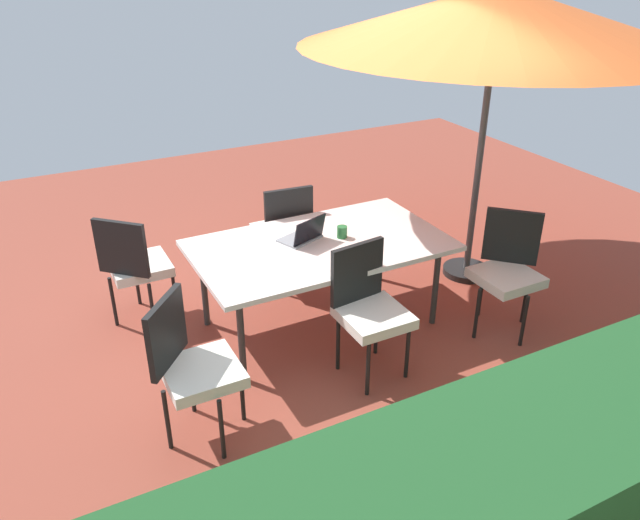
{
  "coord_description": "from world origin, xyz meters",
  "views": [
    {
      "loc": [
        2.04,
        3.95,
        2.89
      ],
      "look_at": [
        0.0,
        0.0,
        0.6
      ],
      "focal_mm": 35.19,
      "sensor_mm": 36.0,
      "label": 1
    }
  ],
  "objects_px": {
    "chair_south": "(284,228)",
    "cup": "(342,232)",
    "chair_north": "(369,305)",
    "chair_southeast": "(135,263)",
    "chair_northeast": "(192,363)",
    "laptop": "(303,235)",
    "chair_northwest": "(508,267)",
    "dining_table": "(320,248)",
    "patio_umbrella": "(497,16)"
  },
  "relations": [
    {
      "from": "chair_northwest",
      "to": "chair_northeast",
      "type": "bearing_deg",
      "value": -133.23
    },
    {
      "from": "laptop",
      "to": "chair_south",
      "type": "bearing_deg",
      "value": -121.56
    },
    {
      "from": "chair_southeast",
      "to": "chair_northwest",
      "type": "height_order",
      "value": "same"
    },
    {
      "from": "chair_southeast",
      "to": "chair_north",
      "type": "distance_m",
      "value": 1.95
    },
    {
      "from": "chair_southeast",
      "to": "chair_northeast",
      "type": "xyz_separation_m",
      "value": [
        -0.01,
        1.51,
        0.0
      ]
    },
    {
      "from": "laptop",
      "to": "cup",
      "type": "height_order",
      "value": "laptop"
    },
    {
      "from": "dining_table",
      "to": "chair_south",
      "type": "bearing_deg",
      "value": -93.07
    },
    {
      "from": "dining_table",
      "to": "chair_north",
      "type": "distance_m",
      "value": 0.73
    },
    {
      "from": "chair_southeast",
      "to": "chair_south",
      "type": "xyz_separation_m",
      "value": [
        -1.35,
        -0.07,
        0.0
      ]
    },
    {
      "from": "chair_southeast",
      "to": "laptop",
      "type": "bearing_deg",
      "value": -162.99
    },
    {
      "from": "dining_table",
      "to": "chair_northwest",
      "type": "xyz_separation_m",
      "value": [
        -1.31,
        0.72,
        -0.15
      ]
    },
    {
      "from": "chair_south",
      "to": "cup",
      "type": "height_order",
      "value": "chair_south"
    },
    {
      "from": "chair_northwest",
      "to": "chair_southeast",
      "type": "bearing_deg",
      "value": -163.46
    },
    {
      "from": "dining_table",
      "to": "chair_north",
      "type": "xyz_separation_m",
      "value": [
        -0.02,
        0.71,
        -0.15
      ]
    },
    {
      "from": "chair_north",
      "to": "cup",
      "type": "bearing_deg",
      "value": 69.38
    },
    {
      "from": "chair_northeast",
      "to": "chair_northwest",
      "type": "height_order",
      "value": "same"
    },
    {
      "from": "dining_table",
      "to": "patio_umbrella",
      "type": "xyz_separation_m",
      "value": [
        -1.66,
        -0.14,
        1.63
      ]
    },
    {
      "from": "chair_northwest",
      "to": "chair_south",
      "type": "bearing_deg",
      "value": 175.34
    },
    {
      "from": "chair_northeast",
      "to": "laptop",
      "type": "xyz_separation_m",
      "value": [
        -1.2,
        -0.89,
        0.24
      ]
    },
    {
      "from": "chair_southeast",
      "to": "chair_north",
      "type": "xyz_separation_m",
      "value": [
        -1.34,
        1.43,
        0.0
      ]
    },
    {
      "from": "chair_northeast",
      "to": "chair_south",
      "type": "relative_size",
      "value": 1.0
    },
    {
      "from": "chair_northeast",
      "to": "chair_northwest",
      "type": "xyz_separation_m",
      "value": [
        -2.61,
        -0.07,
        0.0
      ]
    },
    {
      "from": "chair_southeast",
      "to": "dining_table",
      "type": "bearing_deg",
      "value": -164.66
    },
    {
      "from": "patio_umbrella",
      "to": "laptop",
      "type": "distance_m",
      "value": 2.33
    },
    {
      "from": "chair_northeast",
      "to": "cup",
      "type": "xyz_separation_m",
      "value": [
        -1.5,
        -0.8,
        0.24
      ]
    },
    {
      "from": "chair_south",
      "to": "laptop",
      "type": "bearing_deg",
      "value": 83.92
    },
    {
      "from": "chair_southeast",
      "to": "chair_north",
      "type": "bearing_deg",
      "value": 177.12
    },
    {
      "from": "chair_north",
      "to": "chair_southeast",
      "type": "bearing_deg",
      "value": 126.56
    },
    {
      "from": "chair_south",
      "to": "chair_northwest",
      "type": "bearing_deg",
      "value": 135.52
    },
    {
      "from": "dining_table",
      "to": "cup",
      "type": "distance_m",
      "value": 0.23
    },
    {
      "from": "chair_south",
      "to": "chair_north",
      "type": "distance_m",
      "value": 1.5
    },
    {
      "from": "chair_southeast",
      "to": "chair_north",
      "type": "relative_size",
      "value": 1.0
    },
    {
      "from": "chair_northeast",
      "to": "chair_north",
      "type": "distance_m",
      "value": 1.33
    },
    {
      "from": "chair_southeast",
      "to": "laptop",
      "type": "xyz_separation_m",
      "value": [
        -1.21,
        0.62,
        0.24
      ]
    },
    {
      "from": "chair_northwest",
      "to": "chair_north",
      "type": "xyz_separation_m",
      "value": [
        1.29,
        -0.01,
        0.0
      ]
    },
    {
      "from": "patio_umbrella",
      "to": "laptop",
      "type": "bearing_deg",
      "value": 1.22
    },
    {
      "from": "chair_northwest",
      "to": "patio_umbrella",
      "type": "bearing_deg",
      "value": 113.21
    },
    {
      "from": "chair_southeast",
      "to": "chair_south",
      "type": "distance_m",
      "value": 1.36
    },
    {
      "from": "chair_northeast",
      "to": "chair_north",
      "type": "relative_size",
      "value": 1.0
    },
    {
      "from": "chair_northeast",
      "to": "chair_southeast",
      "type": "bearing_deg",
      "value": 41.56
    },
    {
      "from": "patio_umbrella",
      "to": "cup",
      "type": "distance_m",
      "value": 2.12
    },
    {
      "from": "chair_southeast",
      "to": "chair_northwest",
      "type": "distance_m",
      "value": 2.99
    },
    {
      "from": "chair_north",
      "to": "cup",
      "type": "height_order",
      "value": "chair_north"
    },
    {
      "from": "chair_southeast",
      "to": "chair_northwest",
      "type": "xyz_separation_m",
      "value": [
        -2.62,
        1.43,
        0.0
      ]
    },
    {
      "from": "chair_northwest",
      "to": "chair_north",
      "type": "relative_size",
      "value": 1.0
    },
    {
      "from": "chair_southeast",
      "to": "cup",
      "type": "xyz_separation_m",
      "value": [
        -1.52,
        0.7,
        0.24
      ]
    },
    {
      "from": "chair_northwest",
      "to": "cup",
      "type": "height_order",
      "value": "chair_northwest"
    },
    {
      "from": "chair_southeast",
      "to": "patio_umbrella",
      "type": "bearing_deg",
      "value": -147.07
    },
    {
      "from": "dining_table",
      "to": "patio_umbrella",
      "type": "height_order",
      "value": "patio_umbrella"
    },
    {
      "from": "patio_umbrella",
      "to": "chair_northeast",
      "type": "height_order",
      "value": "patio_umbrella"
    }
  ]
}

